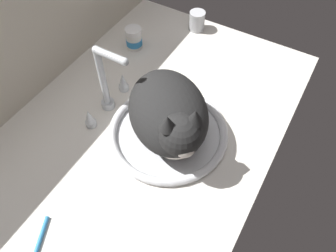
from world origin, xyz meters
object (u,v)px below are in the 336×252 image
Objects in this scene: pill_bottle at (134,39)px; cat at (170,116)px; sink_basin at (168,132)px; metal_jar at (197,21)px; faucet at (106,87)px.

cat is at bearing -132.63° from pill_bottle.
sink_basin is 4.79× the size of metal_jar.
faucet is at bearing 174.26° from metal_jar.
sink_basin is at bearing -162.07° from metal_jar.
faucet is 2.94× the size of pill_bottle.
metal_jar is (48.03, 15.54, 2.56)cm from sink_basin.
cat is 42.94cm from pill_bottle.
pill_bottle reaches higher than sink_basin.
faucet reaches higher than pill_bottle.
sink_basin is at bearing -132.54° from pill_bottle.
pill_bottle is (28.67, 31.16, -7.17)cm from cat.
faucet reaches higher than sink_basin.
cat is at bearing -161.14° from metal_jar.
pill_bottle is (27.38, 9.47, -5.43)cm from faucet.
metal_jar is (49.32, 16.85, -7.22)cm from cat.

